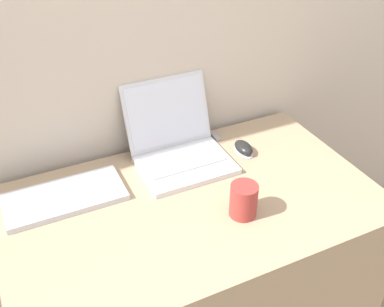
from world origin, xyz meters
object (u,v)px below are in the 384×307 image
laptop (178,144)px  drink_cup (244,200)px  computer_mouse (244,148)px  usb_stick (216,137)px  external_keyboard (65,197)px

laptop → drink_cup: bearing=-80.8°
drink_cup → computer_mouse: bearing=58.8°
laptop → drink_cup: laptop is taller
drink_cup → usb_stick: bearing=72.9°
drink_cup → computer_mouse: (0.17, 0.28, -0.04)m
drink_cup → external_keyboard: 0.56m
usb_stick → computer_mouse: bearing=-71.2°
drink_cup → computer_mouse: drink_cup is taller
drink_cup → laptop: bearing=99.2°
drink_cup → external_keyboard: (-0.47, 0.30, -0.05)m
laptop → external_keyboard: laptop is taller
computer_mouse → usb_stick: computer_mouse is taller
drink_cup → external_keyboard: bearing=147.8°
computer_mouse → laptop: bearing=164.0°
drink_cup → usb_stick: 0.44m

